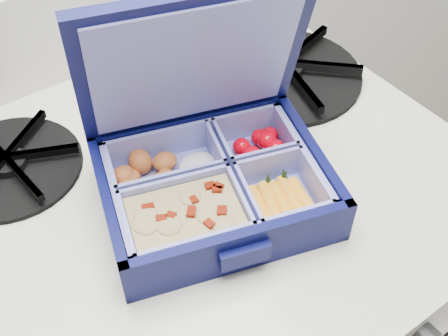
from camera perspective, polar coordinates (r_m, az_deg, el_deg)
stove at (r=0.93m, az=-1.65°, el=-16.68°), size 0.53×0.53×0.79m
bento_box at (r=0.54m, az=-1.03°, el=-1.91°), size 0.25×0.22×0.05m
burner_grate at (r=0.71m, az=6.05°, el=10.16°), size 0.24×0.24×0.03m
burner_grate_rear at (r=0.63m, az=-21.12°, el=0.50°), size 0.20×0.20×0.02m
fork at (r=0.67m, az=-1.65°, el=7.04°), size 0.12×0.18×0.01m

